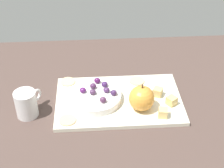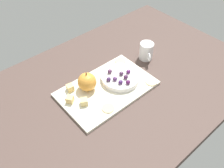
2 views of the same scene
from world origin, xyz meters
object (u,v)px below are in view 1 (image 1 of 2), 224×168
Objects in this scene: grape_1 at (93,86)px; cracker_1 at (68,82)px; grape_5 at (103,100)px; grape_2 at (114,93)px; platter at (119,99)px; grape_6 at (93,92)px; grape_7 at (106,90)px; cracker_0 at (137,81)px; cheese_cube_1 at (172,101)px; grape_4 at (105,84)px; grape_3 at (83,90)px; cracker_2 at (68,120)px; cheese_cube_0 at (158,92)px; apple_whole at (142,98)px; serving_dish at (95,97)px; cup at (27,104)px; cheese_cube_2 at (163,113)px; grape_0 at (97,81)px.

cracker_1 is at bearing -39.93° from grape_1.
grape_2 is at bearing -136.27° from grape_5.
grape_2 is (1.91, 1.31, 3.82)cm from platter.
grape_7 is at bearing -167.09° from grape_6.
platter is at bearing 51.57° from cracker_0.
grape_4 is (19.93, -7.23, 1.85)cm from cheese_cube_1.
grape_2 is at bearing 168.51° from grape_3.
cracker_2 is at bearing 30.66° from platter.
cracker_1 is at bearing -2.72° from cracker_0.
cheese_cube_0 reaches higher than cracker_0.
grape_6 is at bearing 12.91° from grape_7.
grape_7 is (10.07, -5.54, -0.65)cm from apple_whole.
grape_2 reaches higher than serving_dish.
serving_dish is at bearing 10.66° from grape_7.
apple_whole reaches higher than cracker_1.
cup is at bearing 50.68° from cracker_1.
cracker_1 is 18.09cm from grape_5.
apple_whole is 7.49cm from cheese_cube_2.
serving_dish is 8.31× the size of grape_7.
apple_whole is 1.56× the size of cracker_1.
grape_2 is at bearing 144.01° from grape_7.
grape_4 reaches higher than cheese_cube_2.
grape_2 reaches higher than cracker_2.
platter is 9.28cm from grape_1.
cracker_1 is 2.49× the size of grape_6.
cheese_cube_0 is (-5.99, -5.85, -2.50)cm from apple_whole.
grape_1 reaches higher than grape_6.
grape_0 reaches higher than serving_dish.
grape_2 is 2.61cm from grape_7.
grape_7 is (-0.42, 2.93, -0.00)cm from grape_4.
grape_3 reaches higher than cheese_cube_0.
grape_0 reaches higher than grape_4.
grape_1 reaches higher than cheese_cube_0.
grape_4 is at bearing -96.45° from grape_5.
grape_0 is 1.00× the size of grape_2.
cracker_2 is 11.91cm from grape_5.
serving_dish is 4.26cm from grape_7.
grape_3 is 3.31cm from grape_6.
grape_2 is at bearing 143.66° from cracker_1.
cracker_0 and cracker_1 have the same top height.
grape_0 is 3.04cm from grape_4.
cracker_1 is at bearing -129.32° from cup.
cup is (27.71, 4.39, 3.50)cm from platter.
apple_whole is 9.84cm from cheese_cube_1.
grape_0 reaches higher than cheese_cube_0.
grape_5 is (3.41, 3.26, 0.07)cm from grape_2.
grape_6 reaches higher than platter.
cracker_0 is at bearing -132.77° from grape_5.
grape_0 is 1.00× the size of grape_4.
apple_whole is 2.88× the size of cheese_cube_1.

